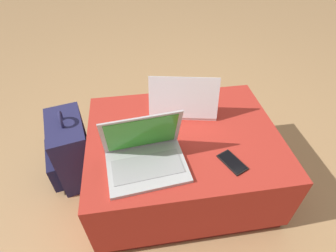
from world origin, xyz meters
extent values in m
plane|color=tan|center=(0.00, 0.00, 0.00)|extent=(14.00, 14.00, 0.00)
cube|color=maroon|center=(0.00, 0.00, 0.03)|extent=(0.92, 0.72, 0.05)
cube|color=#B22D23|center=(0.00, 0.00, 0.23)|extent=(0.96, 0.75, 0.36)
cube|color=#B7B7BC|center=(-0.20, -0.19, 0.41)|extent=(0.37, 0.28, 0.02)
cube|color=#9E9EA3|center=(-0.20, -0.19, 0.42)|extent=(0.32, 0.17, 0.00)
cube|color=#B7B7BC|center=(-0.21, -0.10, 0.54)|extent=(0.35, 0.12, 0.24)
cube|color=green|center=(-0.21, -0.11, 0.54)|extent=(0.31, 0.10, 0.21)
cube|color=silver|center=(0.04, 0.22, 0.41)|extent=(0.39, 0.29, 0.02)
cube|color=#9E9EA3|center=(0.04, 0.22, 0.42)|extent=(0.33, 0.18, 0.00)
cube|color=silver|center=(0.02, 0.13, 0.53)|extent=(0.36, 0.13, 0.22)
cube|color=white|center=(0.02, 0.14, 0.53)|extent=(0.32, 0.11, 0.19)
cube|color=black|center=(0.18, -0.22, 0.41)|extent=(0.12, 0.15, 0.01)
cube|color=black|center=(0.18, -0.22, 0.42)|extent=(0.11, 0.14, 0.00)
cube|color=#23234C|center=(-0.61, 0.17, 0.21)|extent=(0.26, 0.36, 0.41)
cube|color=#1E1E41|center=(-0.72, 0.14, 0.13)|extent=(0.12, 0.27, 0.18)
torus|color=#23234C|center=(-0.61, 0.17, 0.43)|extent=(0.04, 0.10, 0.10)
camera|label=1|loc=(-0.22, -0.92, 1.32)|focal=28.00mm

